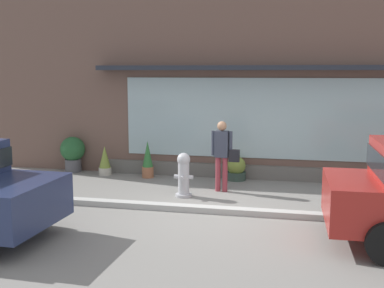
{
  "coord_description": "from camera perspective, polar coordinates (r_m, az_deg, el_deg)",
  "views": [
    {
      "loc": [
        1.39,
        -9.21,
        2.77
      ],
      "look_at": [
        -0.88,
        1.2,
        1.14
      ],
      "focal_mm": 44.9,
      "sensor_mm": 36.0,
      "label": 1
    }
  ],
  "objects": [
    {
      "name": "ground_plane",
      "position": [
        9.72,
        3.59,
        -7.87
      ],
      "size": [
        60.0,
        60.0,
        0.0
      ],
      "primitive_type": "plane",
      "color": "gray"
    },
    {
      "name": "curb_strip",
      "position": [
        9.51,
        3.4,
        -7.86
      ],
      "size": [
        14.0,
        0.24,
        0.12
      ],
      "primitive_type": "cube",
      "color": "#B2B2AD",
      "rests_on": "ground_plane"
    },
    {
      "name": "storefront",
      "position": [
        12.47,
        5.97,
        6.97
      ],
      "size": [
        14.0,
        0.81,
        4.9
      ],
      "color": "brown",
      "rests_on": "ground_plane"
    },
    {
      "name": "fire_hydrant",
      "position": [
        10.62,
        -1.0,
        -3.61
      ],
      "size": [
        0.43,
        0.4,
        0.98
      ],
      "color": "#B2B2B7",
      "rests_on": "ground_plane"
    },
    {
      "name": "pedestrian_with_handbag",
      "position": [
        11.0,
        3.66,
        -0.84
      ],
      "size": [
        0.66,
        0.22,
        1.63
      ],
      "rotation": [
        0.0,
        0.0,
        6.21
      ],
      "color": "#8E333D",
      "rests_on": "ground_plane"
    },
    {
      "name": "potted_plant_corner_tall",
      "position": [
        12.55,
        -5.29,
        -1.92
      ],
      "size": [
        0.3,
        0.3,
        0.96
      ],
      "color": "#9E6042",
      "rests_on": "ground_plane"
    },
    {
      "name": "potted_plant_window_left",
      "position": [
        13.03,
        -10.31,
        -2.01
      ],
      "size": [
        0.34,
        0.34,
        0.78
      ],
      "color": "#B7B2A3",
      "rests_on": "ground_plane"
    },
    {
      "name": "potted_plant_near_hydrant",
      "position": [
        12.29,
        5.26,
        -2.94
      ],
      "size": [
        0.5,
        0.5,
        0.61
      ],
      "color": "#33473D",
      "rests_on": "ground_plane"
    },
    {
      "name": "potted_plant_doorstep",
      "position": [
        13.6,
        -13.98,
        -0.92
      ],
      "size": [
        0.67,
        0.67,
        0.97
      ],
      "color": "#4C4C51",
      "rests_on": "ground_plane"
    }
  ]
}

